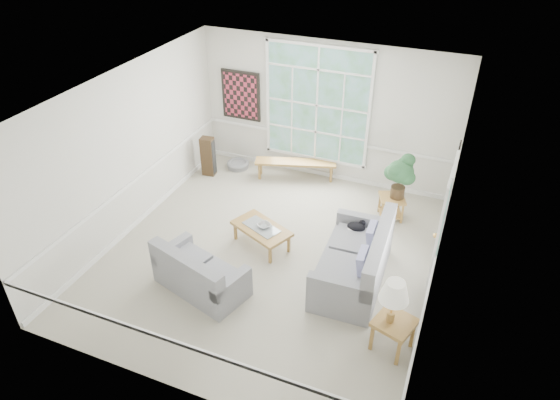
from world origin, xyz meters
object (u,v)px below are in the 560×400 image
(loveseat_right, at_px, (353,256))
(side_table, at_px, (393,334))
(loveseat_front, at_px, (201,268))
(coffee_table, at_px, (262,236))
(end_table, at_px, (391,207))

(loveseat_right, distance_m, side_table, 1.49)
(loveseat_front, bearing_deg, coffee_table, 88.91)
(end_table, distance_m, side_table, 3.27)
(loveseat_front, bearing_deg, side_table, 15.36)
(coffee_table, bearing_deg, end_table, 65.79)
(coffee_table, height_order, end_table, end_table)
(end_table, height_order, side_table, side_table)
(loveseat_front, distance_m, end_table, 3.96)
(loveseat_right, relative_size, coffee_table, 1.78)
(loveseat_right, bearing_deg, coffee_table, 168.55)
(loveseat_right, distance_m, loveseat_front, 2.45)
(loveseat_front, height_order, side_table, loveseat_front)
(end_table, xyz_separation_m, side_table, (0.68, -3.20, 0.03))
(loveseat_front, bearing_deg, end_table, 69.06)
(loveseat_right, xyz_separation_m, side_table, (0.90, -1.16, -0.25))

